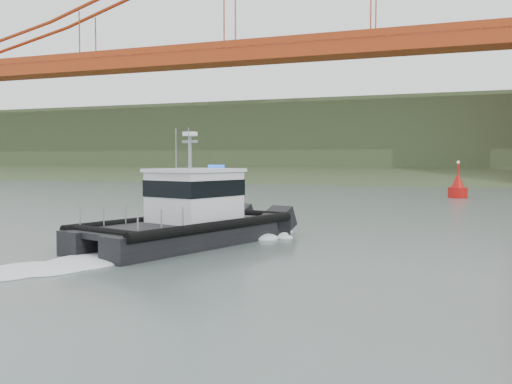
{
  "coord_description": "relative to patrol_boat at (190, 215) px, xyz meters",
  "views": [
    {
      "loc": [
        10.07,
        -18.23,
        4.06
      ],
      "look_at": [
        -0.31,
        9.3,
        2.4
      ],
      "focal_mm": 40.0,
      "sensor_mm": 36.0,
      "label": 1
    }
  ],
  "objects": [
    {
      "name": "motorboat",
      "position": [
        -26.13,
        50.93,
        -0.7
      ],
      "size": [
        2.95,
        5.39,
        2.82
      ],
      "rotation": [
        0.0,
        0.0,
        -0.26
      ],
      "color": "silver",
      "rests_on": "ground"
    },
    {
      "name": "headlands",
      "position": [
        2.59,
        119.22,
        5.65
      ],
      "size": [
        500.0,
        105.36,
        27.12
      ],
      "color": "#3A502D",
      "rests_on": "ground"
    },
    {
      "name": "ground",
      "position": [
        2.59,
        -6.27,
        -1.4
      ],
      "size": [
        400.0,
        400.0,
        0.0
      ],
      "primitive_type": "plane",
      "color": "#54645F",
      "rests_on": "ground"
    },
    {
      "name": "patrol_boat",
      "position": [
        0.0,
        0.0,
        0.0
      ],
      "size": [
        7.34,
        12.24,
        5.59
      ],
      "rotation": [
        0.0,
        0.0,
        -0.29
      ],
      "color": "black",
      "rests_on": "ground"
    },
    {
      "name": "nav_buoy",
      "position": [
        11.41,
        39.92,
        -0.3
      ],
      "size": [
        2.02,
        2.02,
        4.2
      ],
      "color": "#AC0E0B",
      "rests_on": "ground"
    }
  ]
}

